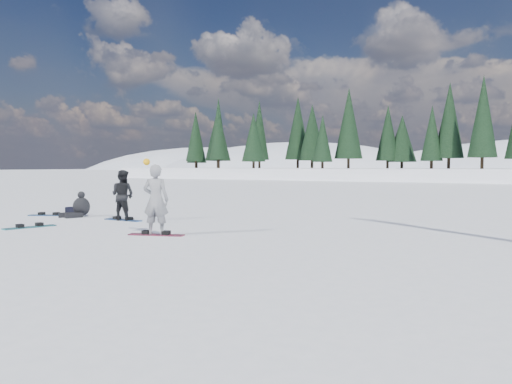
# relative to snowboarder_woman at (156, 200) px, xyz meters

# --- Properties ---
(ground) EXTENTS (420.00, 420.00, 0.00)m
(ground) POSITION_rel_snowboarder_woman_xyz_m (-2.78, 0.06, -0.95)
(ground) COLOR white
(ground) RESTS_ON ground
(alpine_backdrop) EXTENTS (412.50, 227.00, 53.20)m
(alpine_backdrop) POSITION_rel_snowboarder_woman_xyz_m (-14.50, 189.22, -14.92)
(alpine_backdrop) COLOR white
(alpine_backdrop) RESTS_ON ground
(snowboarder_woman) EXTENTS (0.80, 0.65, 2.03)m
(snowboarder_woman) POSITION_rel_snowboarder_woman_xyz_m (0.00, 0.00, 0.00)
(snowboarder_woman) COLOR gray
(snowboarder_woman) RESTS_ON ground
(snowboarder_man) EXTENTS (0.91, 0.75, 1.70)m
(snowboarder_man) POSITION_rel_snowboarder_woman_xyz_m (-3.37, 2.28, -0.10)
(snowboarder_man) COLOR black
(snowboarder_man) RESTS_ON ground
(seated_rider) EXTENTS (0.82, 1.19, 0.91)m
(seated_rider) POSITION_rel_snowboarder_woman_xyz_m (-5.64, 2.49, -0.60)
(seated_rider) COLOR black
(seated_rider) RESTS_ON ground
(gear_bag) EXTENTS (0.48, 0.34, 0.30)m
(gear_bag) POSITION_rel_snowboarder_woman_xyz_m (-6.34, 2.75, -0.80)
(gear_bag) COLOR black
(gear_bag) RESTS_ON ground
(snowboard_woman) EXTENTS (1.52, 0.71, 0.03)m
(snowboard_woman) POSITION_rel_snowboarder_woman_xyz_m (0.00, 0.00, -0.93)
(snowboard_woman) COLOR maroon
(snowboard_woman) RESTS_ON ground
(snowboard_man) EXTENTS (1.51, 0.33, 0.03)m
(snowboard_man) POSITION_rel_snowboarder_woman_xyz_m (-3.37, 2.28, -0.93)
(snowboard_man) COLOR #1A4A8F
(snowboard_man) RESTS_ON ground
(snowboard_loose_a) EXTENTS (0.67, 1.52, 0.03)m
(snowboard_loose_a) POSITION_rel_snowboarder_woman_xyz_m (-4.38, -0.53, -0.93)
(snowboard_loose_a) COLOR #187A84
(snowboard_loose_a) RESTS_ON ground
(snowboard_loose_c) EXTENTS (1.49, 0.86, 0.03)m
(snowboard_loose_c) POSITION_rel_snowboarder_woman_xyz_m (-6.92, 2.16, -0.93)
(snowboard_loose_c) COLOR #1A5091
(snowboard_loose_c) RESTS_ON ground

